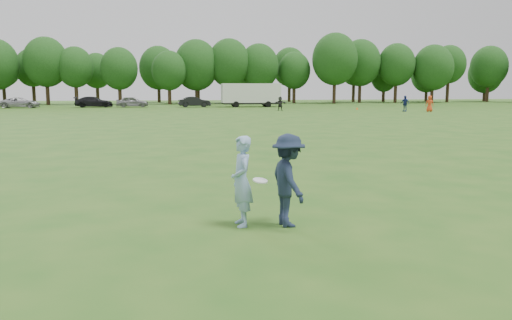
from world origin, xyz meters
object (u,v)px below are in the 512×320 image
at_px(player_far_b, 405,104).
at_px(car_c, 20,103).
at_px(field_cone, 357,108).
at_px(car_e, 132,102).
at_px(player_far_d, 280,104).
at_px(car_d, 94,102).
at_px(cargo_trailer, 251,94).
at_px(player_far_c, 430,104).
at_px(thrower, 242,181).
at_px(defender, 288,180).
at_px(car_f, 195,102).

distance_m(player_far_b, car_c, 48.16).
bearing_deg(field_cone, car_e, 156.18).
bearing_deg(player_far_d, field_cone, 17.99).
height_order(car_d, car_e, car_e).
relative_size(field_cone, cargo_trailer, 0.03).
xyz_separation_m(player_far_b, car_c, (-44.81, 17.64, -0.21)).
height_order(player_far_d, cargo_trailer, cargo_trailer).
relative_size(player_far_c, car_d, 0.36).
relative_size(thrower, player_far_b, 0.96).
bearing_deg(defender, car_c, 11.44).
relative_size(defender, car_c, 0.36).
distance_m(defender, cargo_trailer, 59.98).
bearing_deg(car_d, car_f, -99.67).
bearing_deg(player_far_b, car_f, -160.32).
distance_m(defender, player_far_d, 48.62).
relative_size(car_e, cargo_trailer, 0.47).
height_order(player_far_b, player_far_c, player_far_c).
relative_size(player_far_c, cargo_trailer, 0.20).
relative_size(player_far_c, car_f, 0.41).
bearing_deg(player_far_d, car_c, 169.34).
height_order(player_far_c, cargo_trailer, cargo_trailer).
height_order(thrower, cargo_trailer, cargo_trailer).
bearing_deg(player_far_b, player_far_d, -142.63).
height_order(player_far_c, car_c, player_far_c).
bearing_deg(player_far_b, cargo_trailer, -171.63).
bearing_deg(field_cone, player_far_c, -50.59).
bearing_deg(car_e, player_far_d, -126.98).
distance_m(player_far_b, car_f, 27.91).
distance_m(player_far_c, car_c, 50.72).
xyz_separation_m(car_c, cargo_trailer, (30.18, -1.27, 1.10)).
height_order(defender, car_d, defender).
height_order(thrower, car_f, thrower).
distance_m(car_d, car_f, 13.49).
bearing_deg(cargo_trailer, player_far_c, -46.16).
bearing_deg(player_far_c, thrower, 76.16).
bearing_deg(car_d, cargo_trailer, -98.35).
height_order(car_f, cargo_trailer, cargo_trailer).
xyz_separation_m(defender, player_far_b, (23.39, 42.96, 0.02)).
height_order(car_d, car_f, car_d).
bearing_deg(thrower, car_c, -166.56).
xyz_separation_m(thrower, defender, (0.85, -0.16, 0.02)).
relative_size(car_c, car_e, 1.14).
bearing_deg(player_far_c, field_cone, -31.91).
xyz_separation_m(thrower, player_far_b, (24.24, 42.81, 0.04)).
distance_m(player_far_d, car_f, 15.29).
distance_m(field_cone, cargo_trailer, 15.65).
bearing_deg(car_d, defender, -171.74).
bearing_deg(car_e, defender, -173.40).
bearing_deg(thrower, defender, 74.29).
bearing_deg(car_e, car_d, 82.68).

